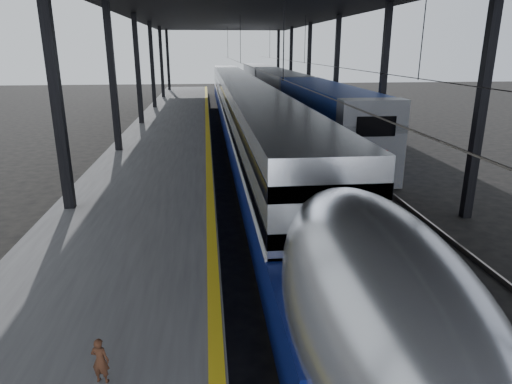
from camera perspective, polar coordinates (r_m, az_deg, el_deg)
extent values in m
plane|color=black|center=(13.15, -2.20, -12.38)|extent=(160.00, 160.00, 0.00)
cube|color=#4C4C4F|center=(32.08, -11.07, 6.31)|extent=(6.00, 80.00, 1.00)
cube|color=yellow|center=(31.87, -6.06, 7.39)|extent=(0.30, 80.00, 0.01)
cube|color=slate|center=(32.10, -2.46, 5.86)|extent=(0.08, 80.00, 0.16)
cube|color=slate|center=(32.23, 0.11, 5.92)|extent=(0.08, 80.00, 0.16)
cube|color=slate|center=(32.80, 6.34, 6.02)|extent=(0.08, 80.00, 0.16)
cube|color=slate|center=(33.14, 8.79, 6.04)|extent=(0.08, 80.00, 0.16)
cube|color=black|center=(17.27, -23.50, 9.27)|extent=(0.35, 0.35, 9.00)
cube|color=black|center=(19.48, 26.33, 9.69)|extent=(0.35, 0.35, 9.00)
cube|color=black|center=(26.94, -17.40, 12.37)|extent=(0.35, 0.35, 9.00)
cube|color=black|center=(28.41, 15.58, 12.75)|extent=(0.35, 0.35, 9.00)
cube|color=black|center=(36.79, -14.50, 13.78)|extent=(0.35, 0.35, 9.00)
cube|color=black|center=(37.88, 9.98, 14.15)|extent=(0.35, 0.35, 9.00)
cube|color=black|center=(46.70, -12.81, 14.57)|extent=(0.35, 0.35, 9.00)
cube|color=black|center=(47.56, 6.61, 14.92)|extent=(0.35, 0.35, 9.00)
cube|color=black|center=(56.65, -11.70, 15.08)|extent=(0.35, 0.35, 9.00)
cube|color=black|center=(57.36, 4.38, 15.41)|extent=(0.35, 0.35, 9.00)
cube|color=black|center=(66.61, -10.92, 15.44)|extent=(0.35, 0.35, 9.00)
cube|color=black|center=(67.21, 2.79, 15.74)|extent=(0.35, 0.35, 9.00)
cube|color=black|center=(31.61, -1.48, 22.40)|extent=(18.00, 75.00, 0.45)
cylinder|color=slate|center=(31.52, -1.23, 15.59)|extent=(0.03, 74.00, 0.03)
cylinder|color=slate|center=(32.34, 7.96, 15.48)|extent=(0.03, 74.00, 0.03)
cube|color=silver|center=(38.37, -2.08, 11.11)|extent=(2.88, 57.00, 3.97)
cube|color=navy|center=(37.05, -1.89, 8.95)|extent=(2.96, 62.00, 1.54)
cube|color=silver|center=(38.43, -2.07, 10.45)|extent=(2.98, 57.00, 0.10)
cube|color=black|center=(38.26, -2.10, 12.81)|extent=(2.92, 57.00, 0.42)
cube|color=black|center=(38.37, -2.08, 11.11)|extent=(2.92, 57.00, 0.42)
ellipsoid|color=silver|center=(8.35, 14.47, -15.04)|extent=(2.88, 8.40, 3.97)
ellipsoid|color=navy|center=(9.00, 13.88, -21.19)|extent=(2.96, 8.40, 1.69)
cube|color=black|center=(29.36, -0.68, 5.01)|extent=(2.18, 2.60, 0.40)
cube|color=navy|center=(30.49, 8.70, 9.10)|extent=(3.07, 18.00, 4.17)
cube|color=gray|center=(22.59, 14.05, 5.87)|extent=(3.13, 1.20, 4.23)
cube|color=black|center=(21.86, 14.78, 7.93)|extent=(1.87, 0.06, 0.93)
cube|color=#B1140D|center=(22.12, 14.50, 4.29)|extent=(1.32, 0.06, 0.60)
cube|color=gray|center=(48.98, 3.01, 12.38)|extent=(3.07, 18.00, 4.17)
cube|color=gray|center=(67.76, 0.41, 13.82)|extent=(3.07, 18.00, 4.17)
cube|color=black|center=(25.25, 11.90, 2.51)|extent=(2.42, 2.40, 0.36)
cube|color=black|center=(46.27, 3.56, 9.56)|extent=(2.42, 2.40, 0.36)
imported|color=#452617|center=(8.77, -18.90, -19.29)|extent=(0.36, 0.28, 0.86)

